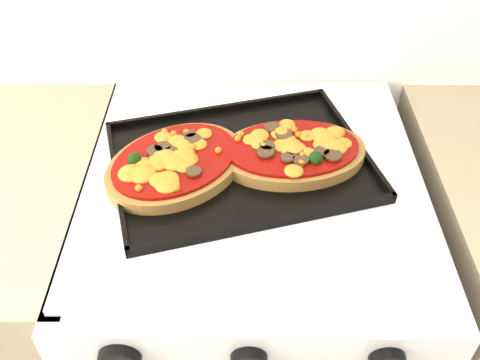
# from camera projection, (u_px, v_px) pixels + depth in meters

# --- Properties ---
(stove) EXTENTS (0.60, 0.60, 0.91)m
(stove) POSITION_uv_depth(u_px,v_px,m) (250.00, 317.00, 1.25)
(stove) COLOR silver
(stove) RESTS_ON floor
(control_panel) EXTENTS (0.60, 0.02, 0.09)m
(control_panel) POSITION_uv_depth(u_px,v_px,m) (256.00, 348.00, 0.75)
(control_panel) COLOR silver
(control_panel) RESTS_ON stove
(baking_tray) EXTENTS (0.51, 0.43, 0.02)m
(baking_tray) POSITION_uv_depth(u_px,v_px,m) (240.00, 160.00, 0.95)
(baking_tray) COLOR black
(baking_tray) RESTS_ON stove
(pizza_left) EXTENTS (0.32, 0.31, 0.04)m
(pizza_left) POSITION_uv_depth(u_px,v_px,m) (175.00, 162.00, 0.92)
(pizza_left) COLOR olive
(pizza_left) RESTS_ON baking_tray
(pizza_right) EXTENTS (0.28, 0.20, 0.04)m
(pizza_right) POSITION_uv_depth(u_px,v_px,m) (292.00, 151.00, 0.94)
(pizza_right) COLOR olive
(pizza_right) RESTS_ON baking_tray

